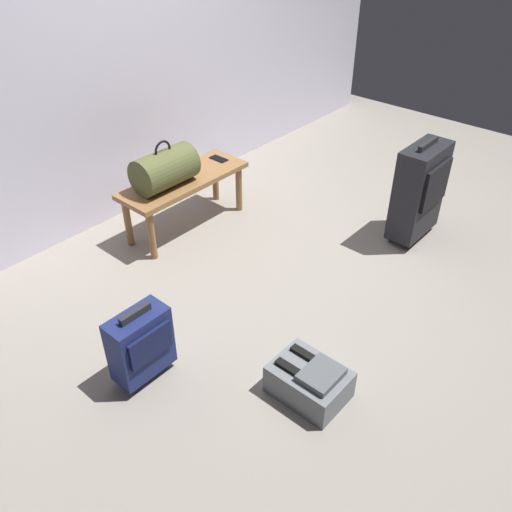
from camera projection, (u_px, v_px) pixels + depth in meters
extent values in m
plane|color=gray|center=(300.00, 274.00, 3.55)|extent=(6.60, 6.60, 0.00)
cube|color=silver|center=(123.00, 17.00, 3.59)|extent=(6.00, 0.10, 2.80)
cube|color=olive|center=(184.00, 180.00, 3.82)|extent=(1.00, 0.36, 0.04)
cylinder|color=olive|center=(152.00, 235.00, 3.60)|extent=(0.05, 0.05, 0.37)
cylinder|color=olive|center=(239.00, 189.00, 4.14)|extent=(0.05, 0.05, 0.37)
cylinder|color=olive|center=(128.00, 222.00, 3.74)|extent=(0.05, 0.05, 0.37)
cylinder|color=olive|center=(215.00, 179.00, 4.28)|extent=(0.05, 0.05, 0.37)
cylinder|color=#51562D|center=(165.00, 169.00, 3.63)|extent=(0.44, 0.26, 0.26)
torus|color=black|center=(163.00, 150.00, 3.55)|extent=(0.14, 0.02, 0.14)
cube|color=black|center=(219.00, 159.00, 4.06)|extent=(0.07, 0.14, 0.01)
cube|color=black|center=(219.00, 158.00, 4.05)|extent=(0.06, 0.13, 0.00)
cube|color=black|center=(419.00, 191.00, 3.71)|extent=(0.43, 0.21, 0.66)
cube|color=black|center=(436.00, 185.00, 3.60)|extent=(0.35, 0.02, 0.30)
cube|color=#262628|center=(428.00, 144.00, 3.50)|extent=(0.24, 0.03, 0.04)
cylinder|color=black|center=(391.00, 238.00, 3.86)|extent=(0.02, 0.05, 0.05)
cylinder|color=black|center=(411.00, 222.00, 4.05)|extent=(0.02, 0.05, 0.05)
cube|color=navy|center=(140.00, 344.00, 2.70)|extent=(0.32, 0.16, 0.37)
cube|color=#11183E|center=(151.00, 346.00, 2.62)|extent=(0.26, 0.02, 0.17)
cube|color=#262628|center=(135.00, 314.00, 2.58)|extent=(0.18, 0.03, 0.04)
cylinder|color=black|center=(122.00, 379.00, 2.78)|extent=(0.02, 0.05, 0.05)
cylinder|color=black|center=(155.00, 355.00, 2.92)|extent=(0.02, 0.05, 0.05)
cube|color=slate|center=(309.00, 382.00, 2.69)|extent=(0.28, 0.38, 0.17)
cube|color=#515559|center=(321.00, 375.00, 2.59)|extent=(0.21, 0.17, 0.04)
cube|color=black|center=(292.00, 370.00, 2.63)|extent=(0.04, 0.19, 0.02)
cube|color=black|center=(307.00, 356.00, 2.70)|extent=(0.04, 0.19, 0.02)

